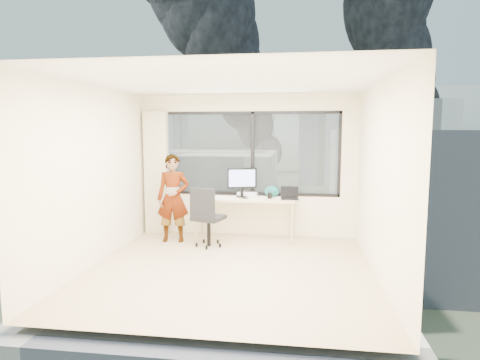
% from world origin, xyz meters
% --- Properties ---
extents(floor, '(4.00, 4.00, 0.01)m').
position_xyz_m(floor, '(0.00, 0.00, 0.00)').
color(floor, tan).
rests_on(floor, ground).
extents(ceiling, '(4.00, 4.00, 0.01)m').
position_xyz_m(ceiling, '(0.00, 0.00, 2.60)').
color(ceiling, white).
rests_on(ceiling, ground).
extents(wall_front, '(4.00, 0.01, 2.60)m').
position_xyz_m(wall_front, '(0.00, -2.00, 1.30)').
color(wall_front, '#FAE6C1').
rests_on(wall_front, ground).
extents(wall_left, '(0.01, 4.00, 2.60)m').
position_xyz_m(wall_left, '(-2.00, 0.00, 1.30)').
color(wall_left, '#FAE6C1').
rests_on(wall_left, ground).
extents(wall_right, '(0.01, 4.00, 2.60)m').
position_xyz_m(wall_right, '(2.00, 0.00, 1.30)').
color(wall_right, '#FAE6C1').
rests_on(wall_right, ground).
extents(window_wall, '(3.30, 0.16, 1.55)m').
position_xyz_m(window_wall, '(0.05, 2.00, 1.52)').
color(window_wall, black).
rests_on(window_wall, ground).
extents(curtain, '(0.45, 0.14, 2.30)m').
position_xyz_m(curtain, '(-1.72, 1.88, 1.15)').
color(curtain, beige).
rests_on(curtain, floor).
extents(desk, '(1.80, 0.60, 0.75)m').
position_xyz_m(desk, '(0.00, 1.66, 0.38)').
color(desk, '#D2B28D').
rests_on(desk, floor).
extents(chair, '(0.66, 0.66, 1.04)m').
position_xyz_m(chair, '(-0.55, 1.09, 0.52)').
color(chair, black).
rests_on(chair, floor).
extents(person, '(0.60, 0.43, 1.54)m').
position_xyz_m(person, '(-1.23, 1.31, 0.77)').
color(person, '#2D2D33').
rests_on(person, floor).
extents(monitor, '(0.55, 0.27, 0.54)m').
position_xyz_m(monitor, '(-0.07, 1.75, 1.02)').
color(monitor, black).
rests_on(monitor, desk).
extents(game_console, '(0.37, 0.34, 0.07)m').
position_xyz_m(game_console, '(0.02, 1.86, 0.79)').
color(game_console, white).
rests_on(game_console, desk).
extents(laptop, '(0.32, 0.34, 0.20)m').
position_xyz_m(laptop, '(0.80, 1.60, 0.85)').
color(laptop, black).
rests_on(laptop, desk).
extents(cellphone, '(0.10, 0.06, 0.01)m').
position_xyz_m(cellphone, '(0.02, 1.55, 0.76)').
color(cellphone, black).
rests_on(cellphone, desk).
extents(pen_cup, '(0.11, 0.11, 0.10)m').
position_xyz_m(pen_cup, '(0.44, 1.64, 0.80)').
color(pen_cup, black).
rests_on(pen_cup, desk).
extents(handbag, '(0.26, 0.14, 0.20)m').
position_xyz_m(handbag, '(0.47, 1.83, 0.85)').
color(handbag, '#0D504D').
rests_on(handbag, desk).
extents(exterior_ground, '(400.00, 400.00, 0.04)m').
position_xyz_m(exterior_ground, '(0.00, 120.00, -14.00)').
color(exterior_ground, '#515B3D').
rests_on(exterior_ground, ground).
extents(near_bldg_a, '(16.00, 12.00, 14.00)m').
position_xyz_m(near_bldg_a, '(-9.00, 30.00, -7.00)').
color(near_bldg_a, beige).
rests_on(near_bldg_a, exterior_ground).
extents(near_bldg_b, '(14.00, 13.00, 16.00)m').
position_xyz_m(near_bldg_b, '(12.00, 38.00, -6.00)').
color(near_bldg_b, white).
rests_on(near_bldg_b, exterior_ground).
extents(far_tower_a, '(14.00, 14.00, 28.00)m').
position_xyz_m(far_tower_a, '(-35.00, 95.00, 0.00)').
color(far_tower_a, silver).
rests_on(far_tower_a, exterior_ground).
extents(far_tower_b, '(13.00, 13.00, 30.00)m').
position_xyz_m(far_tower_b, '(8.00, 120.00, 1.00)').
color(far_tower_b, silver).
rests_on(far_tower_b, exterior_ground).
extents(far_tower_c, '(15.00, 15.00, 26.00)m').
position_xyz_m(far_tower_c, '(45.00, 140.00, -1.00)').
color(far_tower_c, silver).
rests_on(far_tower_c, exterior_ground).
extents(far_tower_d, '(16.00, 14.00, 22.00)m').
position_xyz_m(far_tower_d, '(-60.00, 150.00, -3.00)').
color(far_tower_d, silver).
rests_on(far_tower_d, exterior_ground).
extents(hill_a, '(288.00, 216.00, 90.00)m').
position_xyz_m(hill_a, '(-120.00, 320.00, -14.00)').
color(hill_a, slate).
rests_on(hill_a, exterior_ground).
extents(hill_b, '(300.00, 220.00, 96.00)m').
position_xyz_m(hill_b, '(100.00, 320.00, -14.00)').
color(hill_b, slate).
rests_on(hill_b, exterior_ground).
extents(tree_a, '(7.00, 7.00, 8.00)m').
position_xyz_m(tree_a, '(-16.00, 22.00, -10.00)').
color(tree_a, '#1A4F1C').
rests_on(tree_a, exterior_ground).
extents(tree_b, '(7.60, 7.60, 9.00)m').
position_xyz_m(tree_b, '(4.00, 18.00, -9.50)').
color(tree_b, '#1A4F1C').
rests_on(tree_b, exterior_ground).
extents(smoke_plume_a, '(40.00, 24.00, 90.00)m').
position_xyz_m(smoke_plume_a, '(-10.00, 150.00, 39.00)').
color(smoke_plume_a, black).
rests_on(smoke_plume_a, exterior_ground).
extents(smoke_plume_b, '(30.00, 18.00, 70.00)m').
position_xyz_m(smoke_plume_b, '(55.00, 170.00, 27.00)').
color(smoke_plume_b, black).
rests_on(smoke_plume_b, exterior_ground).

